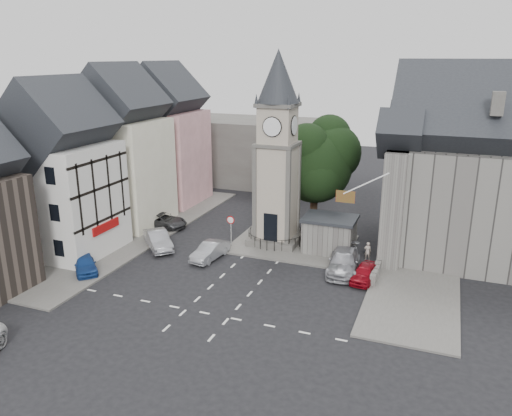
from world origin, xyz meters
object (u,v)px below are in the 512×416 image
at_px(stone_shelter, 329,235).
at_px(car_west_blue, 85,264).
at_px(pedestrian, 368,251).
at_px(car_east_red, 365,273).
at_px(clock_tower, 277,151).

distance_m(stone_shelter, car_west_blue, 19.45).
distance_m(stone_shelter, pedestrian, 3.42).
xyz_separation_m(stone_shelter, car_west_blue, (-16.30, -10.57, -0.89)).
bearing_deg(stone_shelter, car_east_red, -50.57).
distance_m(stone_shelter, car_east_red, 5.90).
relative_size(stone_shelter, car_east_red, 1.18).
bearing_deg(stone_shelter, pedestrian, -10.46).
distance_m(clock_tower, car_west_blue, 17.62).
distance_m(car_west_blue, pedestrian, 21.96).
xyz_separation_m(clock_tower, car_east_red, (8.50, -4.99, -7.50)).
xyz_separation_m(car_west_blue, pedestrian, (19.57, 9.97, 0.11)).
height_order(car_west_blue, car_east_red, car_west_blue).
bearing_deg(stone_shelter, clock_tower, 174.16).
height_order(car_west_blue, pedestrian, pedestrian).
height_order(stone_shelter, car_west_blue, stone_shelter).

